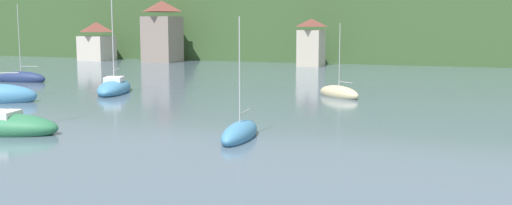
{
  "coord_description": "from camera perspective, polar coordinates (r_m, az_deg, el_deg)",
  "views": [
    {
      "loc": [
        10.35,
        10.76,
        6.13
      ],
      "look_at": [
        0.0,
        38.19,
        2.21
      ],
      "focal_mm": 40.99,
      "sensor_mm": 36.0,
      "label": 1
    }
  ],
  "objects": [
    {
      "name": "shore_building_west",
      "position": [
        104.94,
        -15.28,
        5.74
      ],
      "size": [
        5.08,
        5.06,
        6.58
      ],
      "color": "beige",
      "rests_on": "ground_plane"
    },
    {
      "name": "shore_building_westcentral",
      "position": [
        98.15,
        -9.14,
        6.77
      ],
      "size": [
        5.43,
        5.51,
        10.04
      ],
      "color": "gray",
      "rests_on": "ground_plane"
    },
    {
      "name": "shore_building_central",
      "position": [
        87.82,
        5.41,
        5.79
      ],
      "size": [
        3.55,
        4.38,
        7.03
      ],
      "color": "#BCB29E",
      "rests_on": "ground_plane"
    },
    {
      "name": "sailboat_far_0",
      "position": [
        67.94,
        -21.95,
        2.18
      ],
      "size": [
        5.82,
        2.49,
        8.73
      ],
      "rotation": [
        0.0,
        0.0,
        3.32
      ],
      "color": "navy",
      "rests_on": "ground_plane"
    },
    {
      "name": "sailboat_far_1",
      "position": [
        50.37,
        8.08,
        0.89
      ],
      "size": [
        4.74,
        4.26,
        6.64
      ],
      "rotation": [
        0.0,
        0.0,
        2.45
      ],
      "color": "#CCBC8E",
      "rests_on": "ground_plane"
    },
    {
      "name": "sailboat_far_2",
      "position": [
        54.52,
        -13.66,
        1.38
      ],
      "size": [
        5.21,
        8.12,
        11.28
      ],
      "rotation": [
        0.0,
        0.0,
        5.09
      ],
      "color": "teal",
      "rests_on": "ground_plane"
    },
    {
      "name": "sailboat_mid_10",
      "position": [
        31.6,
        -1.6,
        -3.03
      ],
      "size": [
        1.98,
        5.2,
        6.92
      ],
      "rotation": [
        0.0,
        0.0,
        4.82
      ],
      "color": "teal",
      "rests_on": "ground_plane"
    }
  ]
}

